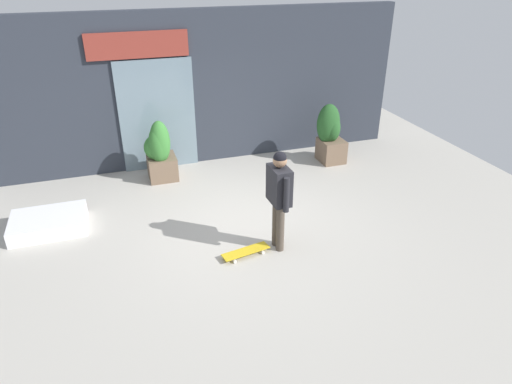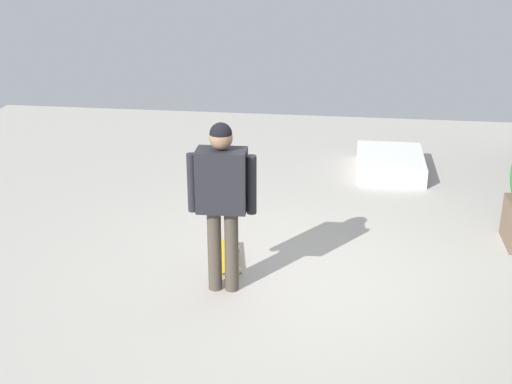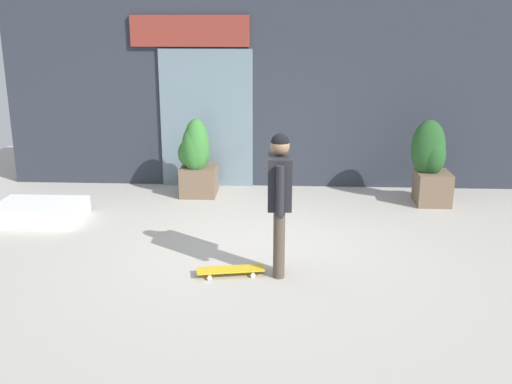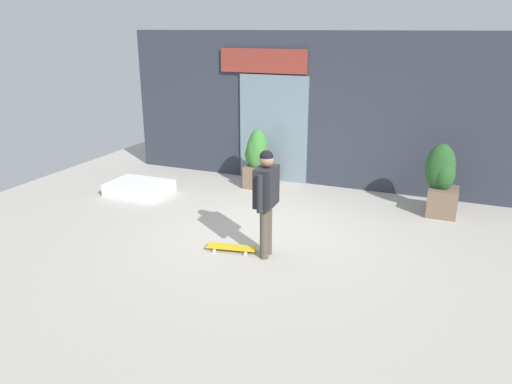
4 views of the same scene
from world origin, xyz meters
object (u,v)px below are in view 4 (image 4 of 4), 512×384
skateboard (232,247)px  skateboarder (266,193)px  planter_box_left (258,160)px  planter_box_right (442,181)px

skateboard → skateboarder: bearing=174.3°
planter_box_left → planter_box_right: bearing=-3.4°
skateboard → planter_box_right: size_ratio=0.60×
skateboarder → planter_box_left: bearing=-67.4°
planter_box_right → planter_box_left: bearing=176.6°
planter_box_left → skateboard: bearing=-74.8°
skateboarder → planter_box_left: (-1.41, 3.10, -0.39)m
skateboarder → planter_box_right: size_ratio=1.24×
skateboarder → planter_box_right: bearing=-130.6°
skateboarder → skateboard: size_ratio=2.07×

